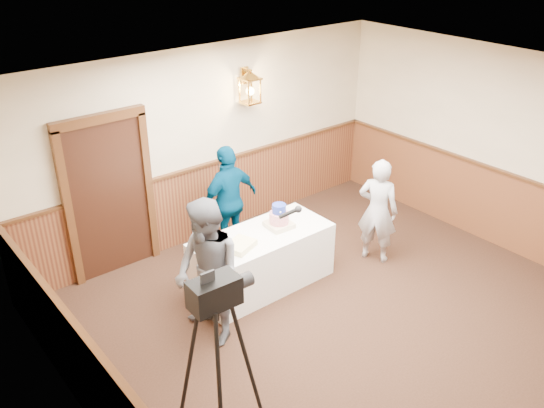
{
  "coord_description": "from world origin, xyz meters",
  "views": [
    {
      "loc": [
        -4.15,
        -3.03,
        4.34
      ],
      "look_at": [
        -0.31,
        1.7,
        1.25
      ],
      "focal_mm": 38.0,
      "sensor_mm": 36.0,
      "label": 1
    }
  ],
  "objects_px": {
    "interviewer": "(208,273)",
    "tv_camera_rig": "(219,370)",
    "sheet_cake_yellow": "(240,245)",
    "assistant_p": "(229,201)",
    "sheet_cake_green": "(207,246)",
    "baker": "(378,211)",
    "tiered_cake": "(279,218)",
    "display_table": "(262,259)"
  },
  "relations": [
    {
      "from": "sheet_cake_green",
      "to": "tv_camera_rig",
      "type": "distance_m",
      "value": 2.11
    },
    {
      "from": "sheet_cake_yellow",
      "to": "assistant_p",
      "type": "xyz_separation_m",
      "value": [
        0.56,
        1.02,
        0.02
      ]
    },
    {
      "from": "sheet_cake_yellow",
      "to": "assistant_p",
      "type": "distance_m",
      "value": 1.17
    },
    {
      "from": "sheet_cake_green",
      "to": "baker",
      "type": "height_order",
      "value": "baker"
    },
    {
      "from": "sheet_cake_yellow",
      "to": "tv_camera_rig",
      "type": "height_order",
      "value": "tv_camera_rig"
    },
    {
      "from": "tv_camera_rig",
      "to": "baker",
      "type": "bearing_deg",
      "value": 21.44
    },
    {
      "from": "display_table",
      "to": "assistant_p",
      "type": "relative_size",
      "value": 1.12
    },
    {
      "from": "interviewer",
      "to": "assistant_p",
      "type": "distance_m",
      "value": 1.86
    },
    {
      "from": "display_table",
      "to": "assistant_p",
      "type": "distance_m",
      "value": 1.03
    },
    {
      "from": "baker",
      "to": "sheet_cake_green",
      "type": "bearing_deg",
      "value": 48.33
    },
    {
      "from": "display_table",
      "to": "baker",
      "type": "bearing_deg",
      "value": -16.78
    },
    {
      "from": "interviewer",
      "to": "display_table",
      "type": "bearing_deg",
      "value": 115.11
    },
    {
      "from": "interviewer",
      "to": "tv_camera_rig",
      "type": "distance_m",
      "value": 1.4
    },
    {
      "from": "tiered_cake",
      "to": "interviewer",
      "type": "height_order",
      "value": "interviewer"
    },
    {
      "from": "interviewer",
      "to": "assistant_p",
      "type": "xyz_separation_m",
      "value": [
        1.25,
        1.37,
        -0.05
      ]
    },
    {
      "from": "sheet_cake_green",
      "to": "sheet_cake_yellow",
      "type": "bearing_deg",
      "value": -38.45
    },
    {
      "from": "display_table",
      "to": "tiered_cake",
      "type": "xyz_separation_m",
      "value": [
        0.28,
        0.01,
        0.5
      ]
    },
    {
      "from": "sheet_cake_green",
      "to": "baker",
      "type": "distance_m",
      "value": 2.41
    },
    {
      "from": "baker",
      "to": "interviewer",
      "type": "bearing_deg",
      "value": 62.72
    },
    {
      "from": "display_table",
      "to": "tv_camera_rig",
      "type": "height_order",
      "value": "tv_camera_rig"
    },
    {
      "from": "sheet_cake_green",
      "to": "tv_camera_rig",
      "type": "relative_size",
      "value": 0.15
    },
    {
      "from": "display_table",
      "to": "interviewer",
      "type": "bearing_deg",
      "value": -157.6
    },
    {
      "from": "baker",
      "to": "sheet_cake_yellow",
      "type": "bearing_deg",
      "value": 52.69
    },
    {
      "from": "sheet_cake_yellow",
      "to": "tv_camera_rig",
      "type": "xyz_separation_m",
      "value": [
        -1.38,
        -1.57,
        -0.01
      ]
    },
    {
      "from": "sheet_cake_yellow",
      "to": "sheet_cake_green",
      "type": "bearing_deg",
      "value": 141.55
    },
    {
      "from": "baker",
      "to": "tv_camera_rig",
      "type": "relative_size",
      "value": 0.87
    },
    {
      "from": "sheet_cake_green",
      "to": "assistant_p",
      "type": "height_order",
      "value": "assistant_p"
    },
    {
      "from": "sheet_cake_yellow",
      "to": "interviewer",
      "type": "height_order",
      "value": "interviewer"
    },
    {
      "from": "sheet_cake_green",
      "to": "assistant_p",
      "type": "xyz_separation_m",
      "value": [
        0.87,
        0.78,
        0.02
      ]
    },
    {
      "from": "sheet_cake_green",
      "to": "baker",
      "type": "xyz_separation_m",
      "value": [
        2.33,
        -0.63,
        -0.04
      ]
    },
    {
      "from": "tiered_cake",
      "to": "interviewer",
      "type": "relative_size",
      "value": 0.19
    },
    {
      "from": "tiered_cake",
      "to": "baker",
      "type": "distance_m",
      "value": 1.42
    },
    {
      "from": "tiered_cake",
      "to": "sheet_cake_green",
      "type": "bearing_deg",
      "value": 172.3
    },
    {
      "from": "tv_camera_rig",
      "to": "tiered_cake",
      "type": "bearing_deg",
      "value": 41.17
    },
    {
      "from": "sheet_cake_yellow",
      "to": "assistant_p",
      "type": "bearing_deg",
      "value": 61.15
    },
    {
      "from": "sheet_cake_yellow",
      "to": "baker",
      "type": "relative_size",
      "value": 0.24
    },
    {
      "from": "display_table",
      "to": "tv_camera_rig",
      "type": "xyz_separation_m",
      "value": [
        -1.79,
        -1.67,
        0.4
      ]
    },
    {
      "from": "sheet_cake_yellow",
      "to": "sheet_cake_green",
      "type": "xyz_separation_m",
      "value": [
        -0.31,
        0.24,
        -0.01
      ]
    },
    {
      "from": "interviewer",
      "to": "sheet_cake_green",
      "type": "bearing_deg",
      "value": 150.34
    },
    {
      "from": "tiered_cake",
      "to": "sheet_cake_yellow",
      "type": "height_order",
      "value": "tiered_cake"
    },
    {
      "from": "display_table",
      "to": "interviewer",
      "type": "distance_m",
      "value": 1.28
    },
    {
      "from": "display_table",
      "to": "sheet_cake_green",
      "type": "bearing_deg",
      "value": 168.79
    }
  ]
}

